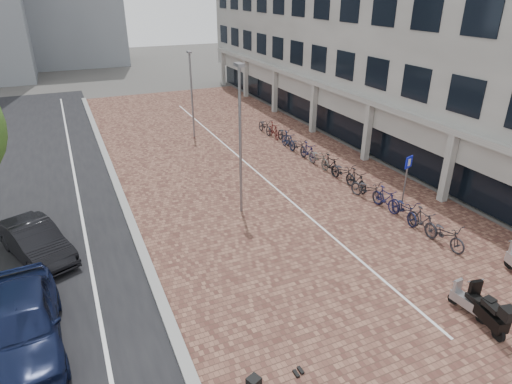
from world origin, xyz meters
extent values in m
plane|color=#474442|center=(0.00, 0.00, 0.00)|extent=(140.00, 140.00, 0.00)
cube|color=brown|center=(2.00, 12.00, 0.01)|extent=(14.50, 42.00, 0.04)
cube|color=black|center=(-9.00, 12.00, 0.01)|extent=(8.00, 50.00, 0.03)
cube|color=gray|center=(-5.10, 12.00, 0.07)|extent=(0.35, 42.00, 0.14)
cube|color=white|center=(-7.00, 12.00, 0.02)|extent=(0.12, 44.00, 0.00)
cube|color=white|center=(2.20, 12.00, 0.04)|extent=(0.10, 30.00, 0.00)
cube|color=#ADADA7|center=(13.00, 16.00, 8.50)|extent=(8.00, 40.00, 13.00)
cube|color=black|center=(9.60, 16.00, 1.70)|extent=(0.15, 38.00, 3.20)
cube|color=#ADADA7|center=(9.40, 16.00, 3.45)|extent=(1.60, 38.00, 0.30)
cube|color=#ADADA7|center=(8.80, 4.00, 1.70)|extent=(0.35, 0.35, 3.40)
cube|color=#ADADA7|center=(8.80, 10.00, 1.70)|extent=(0.35, 0.35, 3.40)
cube|color=#ADADA7|center=(8.80, 16.00, 1.70)|extent=(0.35, 0.35, 3.40)
cube|color=#ADADA7|center=(8.80, 22.00, 1.70)|extent=(0.35, 0.35, 3.40)
cube|color=#ADADA7|center=(8.80, 28.00, 1.70)|extent=(0.35, 0.35, 3.40)
cube|color=#ADADA7|center=(8.80, 34.00, 1.70)|extent=(0.35, 0.35, 3.40)
imported|color=#0E1634|center=(-8.99, 1.70, 0.85)|extent=(2.22, 5.08, 1.71)
imported|color=black|center=(-8.72, 6.61, 0.68)|extent=(2.93, 4.39, 1.37)
cylinder|color=slate|center=(6.54, 4.19, 1.17)|extent=(0.07, 0.07, 2.34)
cube|color=#0E19BD|center=(6.54, 4.16, 2.29)|extent=(0.51, 0.21, 0.53)
cylinder|color=slate|center=(-0.33, 6.90, 3.24)|extent=(0.12, 0.12, 6.49)
cylinder|color=slate|center=(0.89, 18.27, 2.78)|extent=(0.12, 0.12, 5.56)
imported|color=#232228|center=(5.84, 1.00, 0.52)|extent=(0.76, 2.00, 1.04)
imported|color=black|center=(5.82, 2.15, 0.53)|extent=(0.68, 1.79, 1.05)
imported|color=#121633|center=(5.86, 3.30, 0.52)|extent=(1.02, 2.06, 1.04)
imported|color=#16163C|center=(5.77, 4.45, 0.53)|extent=(0.57, 1.77, 1.05)
imported|color=black|center=(5.65, 5.60, 0.52)|extent=(1.14, 2.08, 1.04)
imported|color=black|center=(5.83, 6.75, 0.53)|extent=(0.56, 1.77, 1.05)
imported|color=black|center=(5.81, 7.90, 0.52)|extent=(0.82, 2.01, 1.04)
imported|color=black|center=(5.79, 9.05, 0.53)|extent=(0.51, 1.75, 1.05)
imported|color=#585751|center=(5.76, 10.20, 0.52)|extent=(0.76, 2.00, 1.04)
imported|color=#141437|center=(5.74, 11.35, 0.53)|extent=(0.51, 1.75, 1.05)
imported|color=black|center=(5.70, 12.50, 0.52)|extent=(0.75, 1.99, 1.04)
imported|color=#141E38|center=(5.63, 13.65, 0.53)|extent=(0.53, 1.76, 1.05)
imported|color=black|center=(5.94, 14.80, 0.52)|extent=(0.87, 2.03, 1.04)
imported|color=#441312|center=(5.74, 15.95, 0.53)|extent=(0.61, 1.78, 1.05)
imported|color=black|center=(5.63, 17.10, 0.52)|extent=(0.74, 1.99, 1.04)
camera|label=1|loc=(-6.90, -9.44, 9.24)|focal=30.66mm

